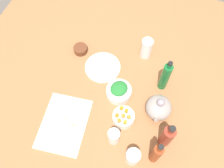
{
  "coord_description": "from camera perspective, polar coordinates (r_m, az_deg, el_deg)",
  "views": [
    {
      "loc": [
        61.2,
        20.18,
        128.56
      ],
      "look_at": [
        0.0,
        0.0,
        8.0
      ],
      "focal_mm": 37.57,
      "sensor_mm": 36.0,
      "label": 1
    }
  ],
  "objects": [
    {
      "name": "bowl_greens",
      "position": [
        1.37,
        1.66,
        -1.95
      ],
      "size": [
        14.78,
        14.78,
        5.54
      ],
      "primitive_type": "cylinder",
      "color": "white",
      "rests_on": "tabletop"
    },
    {
      "name": "bowl_carrots",
      "position": [
        1.31,
        2.78,
        -8.15
      ],
      "size": [
        12.05,
        12.05,
        5.97
      ],
      "primitive_type": "cylinder",
      "color": "white",
      "rests_on": "tabletop"
    },
    {
      "name": "drinking_glass_2",
      "position": [
        1.25,
        0.45,
        -12.64
      ],
      "size": [
        6.3,
        6.3,
        10.95
      ],
      "primitive_type": "cylinder",
      "color": "white",
      "rests_on": "tabletop"
    },
    {
      "name": "tofu_cube_4",
      "position": [
        1.45,
        -0.66,
        3.62
      ],
      "size": [
        2.75,
        2.75,
        2.2
      ],
      "primitive_type": "cube",
      "rotation": [
        0.0,
        0.0,
        2.84
      ],
      "color": "#E6EDCD",
      "rests_on": "plate_tofu"
    },
    {
      "name": "carrot_cube_0",
      "position": [
        1.28,
        3.53,
        -6.55
      ],
      "size": [
        1.81,
        1.81,
        1.8
      ],
      "primitive_type": "cube",
      "rotation": [
        0.0,
        0.0,
        1.56
      ],
      "color": "orange",
      "rests_on": "bowl_carrots"
    },
    {
      "name": "dumpling_0",
      "position": [
        1.31,
        -9.55,
        -10.31
      ],
      "size": [
        7.12,
        7.25,
        2.67
      ],
      "primitive_type": "pyramid",
      "rotation": [
        0.0,
        0.0,
        4.05
      ],
      "color": "beige",
      "rests_on": "cutting_board"
    },
    {
      "name": "cutting_board",
      "position": [
        1.35,
        -11.56,
        -9.44
      ],
      "size": [
        35.28,
        27.44,
        1.0
      ],
      "primitive_type": "cube",
      "rotation": [
        0.0,
        0.0,
        0.1
      ],
      "color": "white",
      "rests_on": "tabletop"
    },
    {
      "name": "tofu_cube_2",
      "position": [
        1.44,
        -1.95,
        2.97
      ],
      "size": [
        3.07,
        3.07,
        2.2
      ],
      "primitive_type": "cube",
      "rotation": [
        0.0,
        0.0,
        0.94
      ],
      "color": "silver",
      "rests_on": "plate_tofu"
    },
    {
      "name": "tabletop",
      "position": [
        1.42,
        0.0,
        -1.23
      ],
      "size": [
        190.0,
        190.0,
        3.0
      ],
      "primitive_type": "cube",
      "color": "#99643D",
      "rests_on": "ground"
    },
    {
      "name": "bowl_small_side",
      "position": [
        1.55,
        -7.66,
        8.36
      ],
      "size": [
        8.78,
        8.78,
        4.1
      ],
      "primitive_type": "cylinder",
      "color": "brown",
      "rests_on": "tabletop"
    },
    {
      "name": "teapot",
      "position": [
        1.33,
        11.29,
        -5.61
      ],
      "size": [
        16.86,
        14.4,
        14.17
      ],
      "color": "gray",
      "rests_on": "tabletop"
    },
    {
      "name": "drinking_glass_0",
      "position": [
        1.23,
        5.08,
        -17.25
      ],
      "size": [
        7.28,
        7.28,
        10.22
      ],
      "primitive_type": "cylinder",
      "color": "white",
      "rests_on": "tabletop"
    },
    {
      "name": "bottle_1",
      "position": [
        1.35,
        12.8,
        1.74
      ],
      "size": [
        5.12,
        5.12,
        25.26
      ],
      "color": "#17662F",
      "rests_on": "tabletop"
    },
    {
      "name": "dumpling_2",
      "position": [
        1.33,
        -11.43,
        -8.86
      ],
      "size": [
        6.51,
        6.53,
        2.37
      ],
      "primitive_type": "pyramid",
      "rotation": [
        0.0,
        0.0,
        4.57
      ],
      "color": "beige",
      "rests_on": "cutting_board"
    },
    {
      "name": "carrot_cube_5",
      "position": [
        1.26,
        1.73,
        -8.91
      ],
      "size": [
        2.5,
        2.5,
        1.8
      ],
      "primitive_type": "cube",
      "rotation": [
        0.0,
        0.0,
        0.59
      ],
      "color": "orange",
      "rests_on": "bowl_carrots"
    },
    {
      "name": "plate_tofu",
      "position": [
        1.48,
        -2.28,
        4.09
      ],
      "size": [
        22.23,
        22.23,
        1.2
      ],
      "primitive_type": "cylinder",
      "color": "white",
      "rests_on": "tabletop"
    },
    {
      "name": "tofu_cube_3",
      "position": [
        1.46,
        -2.69,
        4.2
      ],
      "size": [
        3.04,
        3.04,
        2.2
      ],
      "primitive_type": "cube",
      "rotation": [
        0.0,
        0.0,
        2.58
      ],
      "color": "white",
      "rests_on": "plate_tofu"
    },
    {
      "name": "carrot_cube_1",
      "position": [
        1.26,
        3.2,
        -9.3
      ],
      "size": [
        2.16,
        2.16,
        1.8
      ],
      "primitive_type": "cube",
      "rotation": [
        0.0,
        0.0,
        1.8
      ],
      "color": "orange",
      "rests_on": "bowl_carrots"
    },
    {
      "name": "dumpling_1",
      "position": [
        1.35,
        -13.66,
        -8.21
      ],
      "size": [
        6.48,
        6.75,
        2.03
      ],
      "primitive_type": "pyramid",
      "rotation": [
        0.0,
        0.0,
        5.11
      ],
      "color": "beige",
      "rests_on": "cutting_board"
    },
    {
      "name": "chopped_greens_mound",
      "position": [
        1.33,
        1.71,
        -1.08
      ],
      "size": [
        13.61,
        13.23,
        3.53
      ],
      "primitive_type": "ellipsoid",
      "rotation": [
        0.0,
        0.0,
        2.64
      ],
      "color": "#24752F",
      "rests_on": "bowl_greens"
    },
    {
      "name": "tofu_cube_5",
      "position": [
        1.46,
        -4.22,
        4.08
      ],
      "size": [
        3.0,
        3.0,
        2.2
      ],
      "primitive_type": "cube",
      "rotation": [
        0.0,
        0.0,
        2.62
      ],
      "color": "white",
      "rests_on": "plate_tofu"
    },
    {
      "name": "drinking_glass_1",
      "position": [
        1.5,
        8.37,
        8.6
      ],
      "size": [
        6.97,
        6.97,
        14.07
      ],
      "primitive_type": "cylinder",
      "color": "white",
      "rests_on": "tabletop"
    },
    {
      "name": "tofu_cube_1",
      "position": [
        1.47,
        -1.33,
        5.1
      ],
      "size": [
        3.07,
        3.07,
        2.2
      ],
      "primitive_type": "cube",
      "rotation": [
        0.0,
        0.0,
        2.51
      ],
      "color": "#F4F6CA",
      "rests_on": "plate_tofu"
    },
    {
      "name": "bottle_2",
      "position": [
        1.2,
        10.7,
        -16.29
      ],
      "size": [
        4.85,
        4.85,
        23.73
      ],
      "color": "maroon",
      "rests_on": "tabletop"
    },
    {
      "name": "carrot_cube_3",
      "position": [
        1.27,
        4.13,
        -8.04
      ],
      "size": [
        2.53,
        2.53,
        1.8
      ],
      "primitive_type": "cube",
      "rotation": [
        0.0,
        0.0,
        2.25
      ],
      "color": "orange",
      "rests_on": "bowl_carrots"
    },
    {
      "name": "tofu_cube_6",
      "position": [
        1.44,
        -3.37,
        3.1
      ],
      "size": [
        2.79,
        2.79,
        2.2
      ],
      "primitive_type": "cube",
      "rotation": [
        0.0,
        0.0,
        2.81
      ],
      "color": "white",
      "rests_on": "plate_tofu"
    },
    {
      "name": "bottle_0",
      "position": [
        1.24,
        13.24,
        -12.26
      ],
      "size": [
        6.14,
        6.14,
        22.32
      ],
      "color": "maroon",
      "rests_on": "tabletop"
    },
    {
      "name": "carrot_cube_4",
      "position": [
        1.28,
        2.35,
        -5.89
      ],
      "size": [
        2.19,
        2.19,
        1.8
      ],
      "primitive_type": "cube",
      "rotation": [
        0.0,
        0.0,
        2.89
      ],
      "color": "orange",
      "rests_on": "bowl_carrots"
    },
    {
      "name": "carrot_cube_6",
      "position": [
        1.27,
        2.77,
        -7.72
      ],
      "size": [
        2.48,
        2.48,
        1.8
      ],
      "primitive_type": "cube",
      "rotation": [
        0.0,
        0.0,
        2.13
      ],
      "color": "orange",
      "rests_on": "bowl_carrots"
    },
    {
      "name": "tofu_cube_0",
      "position": [
        1.48,
        -3.7,
        5.37
      ],
      "size": [
        3.1,
        3.1,
        2.2
      ],
      "primitive_type": "cube",
      "rotation": [
        0.0,
        0.0,
        0.85
      ],
      "color": "#FCE2D1",
      "rests_on": "plate_tofu"
    },
    {
      "name": "carrot_cube_2",
      "position": [
        1.27,
        1.22,
        -7.66
      ],
      "size": [
        2.07,
        2.07,
        1.8
      ],
      "primitive_type": "cube",
      "rotation": [
        0.0,
        0.0,
        1.41
      ],
      "color": "orange",
      "rests_on": "bowl_carrots"
    }
  ]
}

